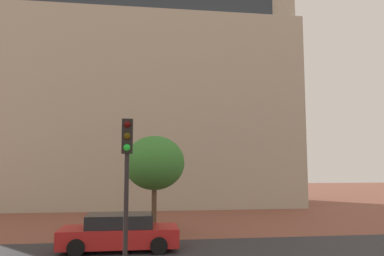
# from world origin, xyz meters

# --- Properties ---
(ground_plane) EXTENTS (120.00, 120.00, 0.00)m
(ground_plane) POSITION_xyz_m (0.00, 10.00, 0.00)
(ground_plane) COLOR brown
(street_asphalt_strip) EXTENTS (120.00, 6.27, 0.00)m
(street_asphalt_strip) POSITION_xyz_m (0.00, 9.64, 0.00)
(street_asphalt_strip) COLOR #2D2D33
(street_asphalt_strip) RESTS_ON ground_plane
(landmark_building) EXTENTS (29.33, 11.52, 35.52)m
(landmark_building) POSITION_xyz_m (-3.12, 29.56, 10.37)
(landmark_building) COLOR #B2A893
(landmark_building) RESTS_ON ground_plane
(car_red) EXTENTS (4.56, 2.12, 1.39)m
(car_red) POSITION_xyz_m (-2.89, 11.02, 0.67)
(car_red) COLOR red
(car_red) RESTS_ON ground_plane
(traffic_light_pole) EXTENTS (0.28, 0.34, 4.49)m
(traffic_light_pole) POSITION_xyz_m (-2.46, 5.48, 3.14)
(traffic_light_pole) COLOR black
(traffic_light_pole) RESTS_ON ground_plane
(tree_curb_far) EXTENTS (2.95, 2.95, 4.78)m
(tree_curb_far) POSITION_xyz_m (-1.43, 14.16, 3.44)
(tree_curb_far) COLOR brown
(tree_curb_far) RESTS_ON ground_plane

